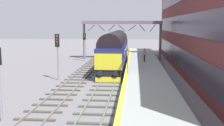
% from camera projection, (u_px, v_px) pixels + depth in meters
% --- Properties ---
extents(ground_plane, '(140.00, 140.00, 0.00)m').
position_uv_depth(ground_plane, '(111.00, 75.00, 28.73)').
color(ground_plane, slate).
rests_on(ground_plane, ground).
extents(track_main, '(2.50, 60.00, 0.15)m').
position_uv_depth(track_main, '(111.00, 75.00, 28.72)').
color(track_main, gray).
rests_on(track_main, ground).
extents(track_adjacent_west, '(2.50, 60.00, 0.15)m').
position_uv_depth(track_adjacent_west, '(82.00, 74.00, 29.00)').
color(track_adjacent_west, gray).
rests_on(track_adjacent_west, ground).
extents(station_platform, '(4.00, 44.00, 1.01)m').
position_uv_depth(station_platform, '(144.00, 71.00, 28.34)').
color(station_platform, '#959E9A').
rests_on(station_platform, ground).
extents(station_building, '(5.26, 42.00, 10.75)m').
position_uv_depth(station_building, '(203.00, 26.00, 29.36)').
color(station_building, maroon).
rests_on(station_building, ground).
extents(diesel_locomotive, '(2.74, 18.13, 4.68)m').
position_uv_depth(diesel_locomotive, '(115.00, 49.00, 33.58)').
color(diesel_locomotive, black).
rests_on(diesel_locomotive, ground).
extents(signal_post_mid, '(0.44, 0.22, 4.64)m').
position_uv_depth(signal_post_mid, '(57.00, 50.00, 25.83)').
color(signal_post_mid, gray).
rests_on(signal_post_mid, ground).
extents(signal_post_far, '(0.44, 0.22, 4.26)m').
position_uv_depth(signal_post_far, '(84.00, 43.00, 39.61)').
color(signal_post_far, gray).
rests_on(signal_post_far, ground).
extents(platform_number_sign, '(0.10, 0.44, 2.12)m').
position_uv_depth(platform_number_sign, '(128.00, 59.00, 23.92)').
color(platform_number_sign, slate).
rests_on(platform_number_sign, station_platform).
extents(waiting_passenger, '(0.42, 0.49, 1.64)m').
position_uv_depth(waiting_passenger, '(145.00, 54.00, 32.34)').
color(waiting_passenger, '#313037').
rests_on(waiting_passenger, station_platform).
extents(overhead_footbridge, '(12.56, 2.00, 6.11)m').
position_uv_depth(overhead_footbridge, '(122.00, 25.00, 41.28)').
color(overhead_footbridge, slate).
rests_on(overhead_footbridge, ground).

